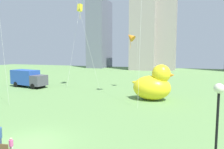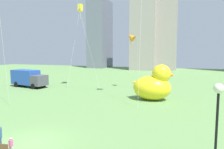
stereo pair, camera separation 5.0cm
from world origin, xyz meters
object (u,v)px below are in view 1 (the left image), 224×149
(person_child, at_px, (11,145))
(box_truck, at_px, (28,78))
(lamppost, at_px, (218,104))
(kite_orange, at_px, (131,37))
(giant_inflatable_duck, at_px, (153,85))
(kite_yellow, at_px, (80,8))

(person_child, xyz_separation_m, box_truck, (-15.52, 19.34, 0.91))
(lamppost, bearing_deg, person_child, -170.57)
(kite_orange, bearing_deg, box_truck, -167.64)
(kite_orange, bearing_deg, person_child, -92.93)
(lamppost, height_order, kite_orange, kite_orange)
(giant_inflatable_duck, bearing_deg, box_truck, 172.66)
(giant_inflatable_duck, bearing_deg, kite_yellow, 158.73)
(kite_yellow, bearing_deg, person_child, -72.60)
(person_child, distance_m, kite_orange, 24.28)
(kite_yellow, xyz_separation_m, kite_orange, (7.90, 1.55, -4.52))
(lamppost, bearing_deg, kite_yellow, 131.79)
(lamppost, distance_m, kite_yellow, 27.96)
(giant_inflatable_duck, xyz_separation_m, kite_orange, (-4.54, 6.39, 6.35))
(lamppost, bearing_deg, giant_inflatable_duck, 109.08)
(person_child, distance_m, giant_inflatable_duck, 17.62)
(giant_inflatable_duck, distance_m, box_truck, 21.41)
(person_child, xyz_separation_m, giant_inflatable_duck, (5.72, 16.61, 1.33))
(lamppost, relative_size, kite_yellow, 0.33)
(giant_inflatable_duck, height_order, box_truck, giant_inflatable_duck)
(box_truck, height_order, kite_orange, kite_orange)
(box_truck, bearing_deg, kite_orange, 12.36)
(lamppost, height_order, box_truck, lamppost)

